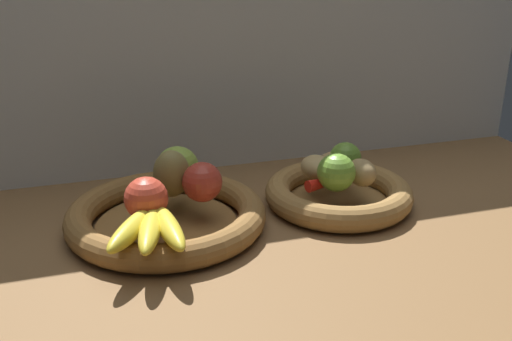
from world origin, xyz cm
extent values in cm
cube|color=brown|center=(0.00, 0.00, -1.50)|extent=(140.00, 90.00, 3.00)
cube|color=silver|center=(0.00, 30.00, 27.50)|extent=(140.00, 3.00, 55.00)
cylinder|color=brown|center=(-17.61, 2.85, 0.50)|extent=(23.97, 23.97, 1.00)
torus|color=brown|center=(-17.61, 2.85, 2.30)|extent=(33.84, 33.84, 4.61)
cylinder|color=olive|center=(14.26, 2.85, 0.50)|extent=(18.46, 18.46, 1.00)
torus|color=olive|center=(14.26, 2.85, 2.30)|extent=(27.13, 27.13, 4.61)
sphere|color=#CC422D|center=(-21.29, -2.21, 8.08)|extent=(6.94, 6.94, 6.94)
sphere|color=#B73828|center=(-11.40, 1.94, 8.00)|extent=(6.79, 6.79, 6.79)
sphere|color=#8CAD3D|center=(-14.38, 8.59, 8.45)|extent=(7.68, 7.68, 7.68)
ellipsoid|color=olive|center=(-15.97, 5.27, 8.77)|extent=(6.44, 5.60, 8.32)
ellipsoid|color=yellow|center=(-23.98, -7.99, 6.20)|extent=(11.03, 14.64, 3.19)
ellipsoid|color=yellow|center=(-21.65, -9.00, 6.20)|extent=(6.78, 15.69, 3.19)
ellipsoid|color=yellow|center=(-19.11, -9.20, 6.20)|extent=(4.56, 15.60, 3.19)
sphere|color=brown|center=(-19.80, -1.54, 6.20)|extent=(2.87, 2.87, 2.87)
ellipsoid|color=#A38451|center=(16.08, 6.87, 6.67)|extent=(9.79, 9.29, 4.12)
ellipsoid|color=#A38451|center=(17.18, -0.08, 7.08)|extent=(5.66, 6.82, 4.95)
ellipsoid|color=tan|center=(10.96, 5.41, 6.78)|extent=(6.44, 7.83, 4.33)
sphere|color=#6B9E33|center=(11.89, -0.70, 7.99)|extent=(6.75, 6.75, 6.75)
sphere|color=olive|center=(17.01, 6.39, 7.62)|extent=(6.02, 6.02, 6.02)
cone|color=red|center=(14.02, 1.64, 5.71)|extent=(14.87, 5.83, 2.20)
camera|label=1|loc=(-29.92, -87.51, 45.65)|focal=41.27mm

